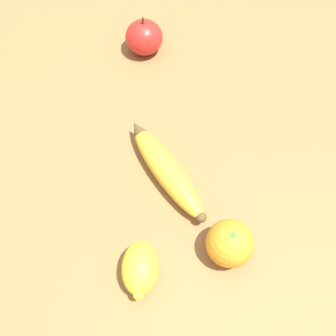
{
  "coord_description": "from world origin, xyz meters",
  "views": [
    {
      "loc": [
        -0.23,
        0.25,
        0.55
      ],
      "look_at": [
        -0.05,
        0.01,
        0.03
      ],
      "focal_mm": 42.0,
      "sensor_mm": 36.0,
      "label": 1
    }
  ],
  "objects": [
    {
      "name": "orange",
      "position": [
        -0.19,
        0.05,
        0.03
      ],
      "size": [
        0.07,
        0.07,
        0.07
      ],
      "color": "orange",
      "rests_on": "ground_plane"
    },
    {
      "name": "ground_plane",
      "position": [
        0.0,
        0.0,
        0.0
      ],
      "size": [
        3.0,
        3.0,
        0.0
      ],
      "primitive_type": "plane",
      "color": "olive"
    },
    {
      "name": "apple",
      "position": [
        0.16,
        -0.19,
        0.03
      ],
      "size": [
        0.07,
        0.07,
        0.08
      ],
      "color": "red",
      "rests_on": "ground_plane"
    },
    {
      "name": "banana",
      "position": [
        -0.04,
        0.01,
        0.02
      ],
      "size": [
        0.2,
        0.1,
        0.04
      ],
      "rotation": [
        0.0,
        0.0,
        5.94
      ],
      "color": "gold",
      "rests_on": "ground_plane"
    },
    {
      "name": "lemon",
      "position": [
        -0.11,
        0.15,
        0.03
      ],
      "size": [
        0.08,
        0.09,
        0.05
      ],
      "rotation": [
        0.0,
        0.0,
        2.2
      ],
      "color": "yellow",
      "rests_on": "ground_plane"
    }
  ]
}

